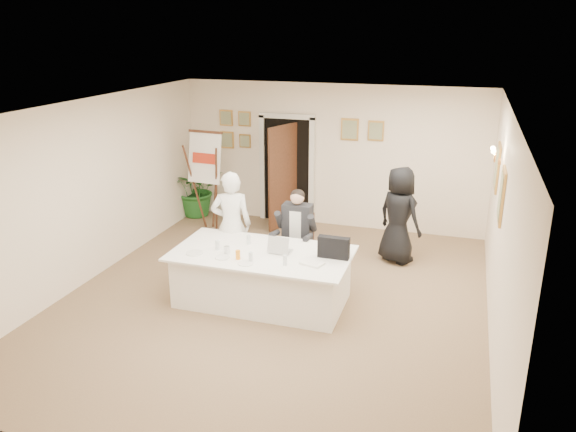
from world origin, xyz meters
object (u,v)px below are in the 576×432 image
(standing_man, at_px, (231,225))
(standing_woman, at_px, (399,215))
(seated_man, at_px, (296,233))
(laptop, at_px, (281,242))
(oj_glass, at_px, (238,255))
(steel_jug, at_px, (227,250))
(flip_chart, at_px, (209,186))
(potted_palm, at_px, (198,188))
(paper_stack, at_px, (312,263))
(conference_table, at_px, (262,277))
(laptop_bag, at_px, (334,247))

(standing_man, height_order, standing_woman, standing_man)
(seated_man, bearing_deg, laptop, -100.45)
(oj_glass, xyz_separation_m, steel_jug, (-0.23, 0.14, -0.01))
(flip_chart, relative_size, potted_palm, 1.64)
(paper_stack, relative_size, steel_jug, 2.73)
(conference_table, height_order, laptop_bag, laptop_bag)
(standing_man, relative_size, laptop_bag, 3.95)
(conference_table, bearing_deg, oj_glass, -123.88)
(standing_man, bearing_deg, laptop, 128.67)
(conference_table, height_order, oj_glass, oj_glass)
(standing_man, relative_size, laptop, 5.10)
(flip_chart, bearing_deg, potted_palm, 130.42)
(laptop, xyz_separation_m, steel_jug, (-0.70, -0.30, -0.08))
(seated_man, xyz_separation_m, standing_woman, (1.46, 1.08, 0.10))
(flip_chart, distance_m, steel_jug, 3.21)
(steel_jug, bearing_deg, standing_man, 109.09)
(laptop_bag, bearing_deg, oj_glass, -159.63)
(standing_woman, bearing_deg, oj_glass, 84.46)
(flip_chart, distance_m, potted_palm, 0.99)
(potted_palm, xyz_separation_m, steel_jug, (2.20, -3.50, 0.24))
(paper_stack, bearing_deg, standing_man, 149.97)
(standing_man, height_order, oj_glass, standing_man)
(conference_table, distance_m, potted_palm, 4.24)
(laptop, bearing_deg, steel_jug, -154.04)
(standing_man, bearing_deg, laptop_bag, 140.97)
(laptop_bag, bearing_deg, conference_table, -173.13)
(standing_woman, bearing_deg, conference_table, 83.86)
(conference_table, bearing_deg, flip_chart, 128.29)
(standing_man, bearing_deg, flip_chart, -76.30)
(standing_man, height_order, potted_palm, standing_man)
(standing_woman, bearing_deg, paper_stack, 101.39)
(conference_table, relative_size, laptop_bag, 5.80)
(paper_stack, bearing_deg, oj_glass, -171.96)
(flip_chart, xyz_separation_m, potted_palm, (-0.61, 0.71, -0.30))
(standing_man, bearing_deg, steel_jug, 88.57)
(standing_woman, distance_m, potted_palm, 4.49)
(potted_palm, bearing_deg, standing_woman, -15.53)
(oj_glass, distance_m, steel_jug, 0.26)
(seated_man, distance_m, laptop_bag, 1.23)
(conference_table, bearing_deg, seated_man, 78.45)
(paper_stack, distance_m, steel_jug, 1.24)
(oj_glass, bearing_deg, standing_man, 117.37)
(standing_woman, relative_size, paper_stack, 5.49)
(standing_man, xyz_separation_m, paper_stack, (1.56, -0.90, -0.07))
(flip_chart, bearing_deg, standing_woman, -7.45)
(flip_chart, height_order, paper_stack, flip_chart)
(standing_man, bearing_deg, oj_glass, 96.84)
(seated_man, height_order, paper_stack, seated_man)
(flip_chart, distance_m, standing_man, 2.27)
(laptop, height_order, steel_jug, laptop)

